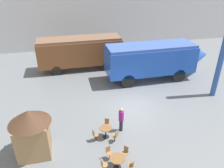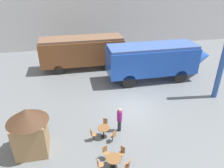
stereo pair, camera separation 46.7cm
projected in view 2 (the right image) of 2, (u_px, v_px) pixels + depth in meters
The scene contains 15 objects.
ground_plane at pixel (133, 106), 17.53m from camera, with size 80.00×80.00×0.00m, color slate.
backdrop_wall at pixel (101, 14), 28.77m from camera, with size 44.00×0.15×9.00m.
passenger_coach_wooden at pixel (82, 51), 23.23m from camera, with size 8.73×2.58×3.43m.
streamlined_locomotive at pixel (159, 59), 20.85m from camera, with size 10.37×2.79×3.51m.
cafe_table_near at pixel (114, 160), 11.82m from camera, with size 0.86×0.86×0.70m.
cafe_table_mid at pixel (104, 130), 14.00m from camera, with size 0.78×0.78×0.75m.
cafe_chair_0 at pixel (122, 152), 12.40m from camera, with size 0.41×0.40×0.87m.
cafe_chair_1 at pixel (106, 152), 12.42m from camera, with size 0.38×0.40×0.87m.
cafe_chair_2 at pixel (99, 164), 11.64m from camera, with size 0.37×0.36×0.87m.
cafe_chair_4 at pixel (128, 165), 11.60m from camera, with size 0.40×0.39×0.87m.
cafe_chair_5 at pixel (93, 134), 13.75m from camera, with size 0.38×0.36×0.87m.
cafe_chair_6 at pixel (113, 135), 13.63m from camera, with size 0.40×0.40×0.87m.
cafe_chair_7 at pixel (105, 123), 14.70m from camera, with size 0.37×0.39×0.87m.
visitor_person at pixel (119, 119), 14.38m from camera, with size 0.34×0.34×1.79m.
ticket_kiosk at pixel (29, 129), 12.42m from camera, with size 2.34×2.34×3.00m.
Camera 2 is at (-4.58, -14.05, 9.73)m, focal length 35.00 mm.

